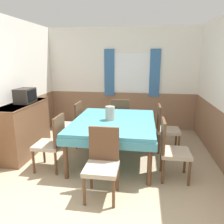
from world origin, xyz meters
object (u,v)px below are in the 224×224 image
dining_table (114,125)px  chair_left_far (73,123)px  chair_head_window (121,117)px  chair_left_near (52,141)px  vase (110,113)px  sideboard (24,129)px  tv (25,96)px  chair_right_near (171,148)px  chair_head_near (102,161)px  chair_right_far (165,127)px

dining_table → chair_left_far: 1.11m
chair_head_window → chair_left_near: (-0.96, -1.65, 0.00)m
vase → sideboard: bearing=-179.3°
chair_left_near → sideboard: 0.95m
tv → vase: (1.64, -0.05, -0.27)m
tv → vase: size_ratio=1.54×
chair_right_near → chair_head_window: 1.91m
chair_left_near → tv: tv is taller
chair_right_near → sideboard: 2.76m
sideboard → chair_left_near: bearing=-33.0°
tv → chair_head_near: bearing=-34.3°
chair_head_near → chair_left_near: 1.12m
dining_table → sideboard: 1.76m
dining_table → chair_right_near: chair_right_near is taller
chair_head_window → tv: (-1.71, -1.06, 0.65)m
dining_table → chair_left_near: size_ratio=1.89×
dining_table → chair_right_far: size_ratio=1.89×
chair_left_far → chair_left_near: size_ratio=1.00×
chair_head_near → chair_left_near: (-0.96, 0.58, 0.00)m
sideboard → chair_head_near: bearing=-32.0°
chair_head_window → chair_left_near: same height
chair_right_far → chair_head_window: (-0.96, 0.58, 0.00)m
tv → vase: tv is taller
chair_right_far → chair_left_far: bearing=-90.0°
chair_head_near → sideboard: 2.07m
chair_right_far → chair_right_near: bearing=0.0°
vase → dining_table: bearing=-1.3°
sideboard → dining_table: bearing=0.6°
chair_left_far → sideboard: size_ratio=0.72×
chair_head_window → chair_left_near: 1.91m
chair_left_far → chair_head_window: bearing=-58.8°
sideboard → tv: tv is taller
dining_table → sideboard: sideboard is taller
sideboard → vase: sideboard is taller
chair_left_near → chair_right_far: bearing=-60.8°
chair_head_window → sideboard: 2.09m
chair_left_far → sideboard: sideboard is taller
chair_head_near → chair_left_near: same height
sideboard → tv: 0.64m
chair_left_far → chair_left_near: bearing=-180.0°
chair_right_near → chair_head_window: (-0.96, 1.65, 0.00)m
chair_right_far → chair_left_near: 2.19m
chair_head_near → tv: tv is taller
sideboard → tv: (0.04, 0.07, 0.63)m
chair_right_near → chair_left_far: 2.19m
chair_head_near → vase: 1.18m
chair_right_far → tv: 2.79m
dining_table → chair_right_near: bearing=-29.2°
chair_head_near → tv: (-1.71, 1.17, 0.65)m
dining_table → sideboard: size_ratio=1.35×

